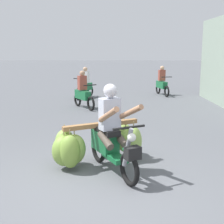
{
  "coord_description": "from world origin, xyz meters",
  "views": [
    {
      "loc": [
        0.33,
        -4.45,
        2.15
      ],
      "look_at": [
        0.33,
        1.73,
        0.9
      ],
      "focal_mm": 49.48,
      "sensor_mm": 36.0,
      "label": 1
    }
  ],
  "objects_px": {
    "motorbike_distant_far_ahead": "(162,83)",
    "motorbike_distant_ahead_right": "(85,85)",
    "motorbike_main_loaded": "(98,142)",
    "motorbike_distant_ahead_left": "(83,93)"
  },
  "relations": [
    {
      "from": "motorbike_main_loaded",
      "to": "motorbike_distant_ahead_right",
      "type": "relative_size",
      "value": 1.33
    },
    {
      "from": "motorbike_distant_far_ahead",
      "to": "motorbike_main_loaded",
      "type": "bearing_deg",
      "value": -105.92
    },
    {
      "from": "motorbike_main_loaded",
      "to": "motorbike_distant_ahead_left",
      "type": "bearing_deg",
      "value": 97.98
    },
    {
      "from": "motorbike_main_loaded",
      "to": "motorbike_distant_far_ahead",
      "type": "distance_m",
      "value": 9.67
    },
    {
      "from": "motorbike_distant_far_ahead",
      "to": "motorbike_distant_ahead_right",
      "type": "bearing_deg",
      "value": -166.2
    },
    {
      "from": "motorbike_distant_ahead_left",
      "to": "motorbike_distant_ahead_right",
      "type": "xyz_separation_m",
      "value": [
        -0.13,
        2.51,
        0.0
      ]
    },
    {
      "from": "motorbike_main_loaded",
      "to": "motorbike_distant_far_ahead",
      "type": "bearing_deg",
      "value": 74.08
    },
    {
      "from": "motorbike_main_loaded",
      "to": "motorbike_distant_ahead_right",
      "type": "distance_m",
      "value": 8.46
    },
    {
      "from": "motorbike_distant_ahead_right",
      "to": "motorbike_distant_ahead_left",
      "type": "bearing_deg",
      "value": -86.97
    },
    {
      "from": "motorbike_main_loaded",
      "to": "motorbike_distant_ahead_right",
      "type": "height_order",
      "value": "motorbike_main_loaded"
    }
  ]
}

